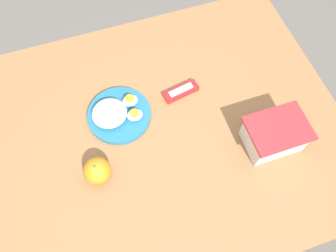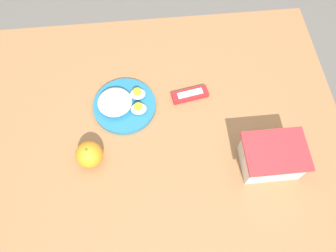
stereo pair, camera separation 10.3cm
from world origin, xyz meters
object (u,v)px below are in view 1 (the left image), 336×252
Objects in this scene: rice_plate at (117,114)px; candy_bar at (181,91)px; orange_fruit at (97,171)px; food_container at (274,136)px.

rice_plate is 0.23m from candy_bar.
orange_fruit reaches higher than candy_bar.
candy_bar is at bearing -174.73° from rice_plate.
rice_plate is 1.63× the size of candy_bar.
candy_bar is at bearing -149.24° from orange_fruit.
food_container is 0.50m from rice_plate.
candy_bar is (-0.23, -0.02, -0.01)m from rice_plate.
rice_plate is (-0.10, -0.18, -0.02)m from orange_fruit.
rice_plate is at bearing 5.27° from candy_bar.
orange_fruit is at bearing 30.76° from candy_bar.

